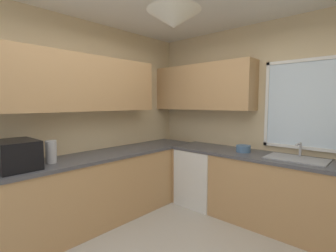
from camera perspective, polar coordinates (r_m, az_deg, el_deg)
room_shell at (r=2.61m, az=2.27°, el=10.01°), size 3.57×3.85×2.71m
counter_run_left at (r=3.34m, az=-18.02°, el=-14.23°), size 0.65×3.46×0.89m
counter_run_back at (r=3.48m, az=21.64°, el=-13.56°), size 2.66×0.65×0.89m
dishwasher at (r=3.88m, az=7.73°, el=-11.59°), size 0.60×0.60×0.85m
microwave at (r=2.90m, az=-31.99°, el=-5.70°), size 0.48×0.36×0.29m
kettle at (r=2.99m, az=-25.60°, el=-5.46°), size 0.12×0.12×0.25m
sink_assembly at (r=3.27m, az=27.73°, el=-6.73°), size 0.65×0.40×0.19m
bowl at (r=3.47m, az=17.14°, el=-5.08°), size 0.19×0.19×0.09m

